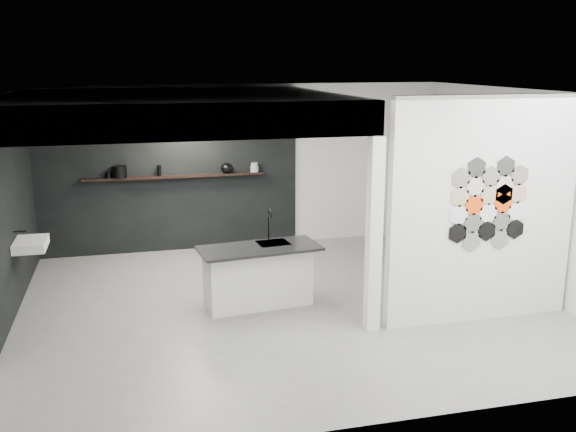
# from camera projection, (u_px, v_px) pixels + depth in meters

# --- Properties ---
(floor) EXTENTS (7.00, 6.00, 0.01)m
(floor) POSITION_uv_depth(u_px,v_px,m) (286.00, 305.00, 8.58)
(floor) COLOR slate
(partition_panel) EXTENTS (2.45, 0.15, 2.80)m
(partition_panel) POSITION_uv_depth(u_px,v_px,m) (482.00, 211.00, 7.83)
(partition_panel) COLOR silver
(partition_panel) RESTS_ON floor
(bay_clad_back) EXTENTS (4.40, 0.04, 2.35)m
(bay_clad_back) POSITION_uv_depth(u_px,v_px,m) (169.00, 183.00, 10.79)
(bay_clad_back) COLOR black
(bay_clad_back) RESTS_ON floor
(bay_clad_left) EXTENTS (0.04, 4.00, 2.35)m
(bay_clad_left) POSITION_uv_depth(u_px,v_px,m) (12.00, 218.00, 8.42)
(bay_clad_left) COLOR black
(bay_clad_left) RESTS_ON floor
(bulkhead) EXTENTS (4.40, 4.00, 0.40)m
(bulkhead) POSITION_uv_depth(u_px,v_px,m) (174.00, 109.00, 8.61)
(bulkhead) COLOR silver
(bulkhead) RESTS_ON corner_column
(corner_column) EXTENTS (0.16, 0.16, 2.35)m
(corner_column) POSITION_uv_depth(u_px,v_px,m) (374.00, 236.00, 7.55)
(corner_column) COLOR silver
(corner_column) RESTS_ON floor
(fascia_beam) EXTENTS (4.40, 0.16, 0.40)m
(fascia_beam) POSITION_uv_depth(u_px,v_px,m) (188.00, 122.00, 6.80)
(fascia_beam) COLOR silver
(fascia_beam) RESTS_ON corner_column
(wall_basin) EXTENTS (0.40, 0.60, 0.12)m
(wall_basin) POSITION_uv_depth(u_px,v_px,m) (31.00, 244.00, 8.36)
(wall_basin) COLOR silver
(wall_basin) RESTS_ON bay_clad_left
(display_shelf) EXTENTS (3.00, 0.15, 0.04)m
(display_shelf) POSITION_uv_depth(u_px,v_px,m) (175.00, 176.00, 10.68)
(display_shelf) COLOR black
(display_shelf) RESTS_ON bay_clad_back
(kitchen_island) EXTENTS (1.63, 0.86, 1.26)m
(kitchen_island) POSITION_uv_depth(u_px,v_px,m) (258.00, 275.00, 8.48)
(kitchen_island) COLOR silver
(kitchen_island) RESTS_ON floor
(stockpot) EXTENTS (0.30, 0.30, 0.19)m
(stockpot) POSITION_uv_depth(u_px,v_px,m) (119.00, 172.00, 10.45)
(stockpot) COLOR black
(stockpot) RESTS_ON display_shelf
(kettle) EXTENTS (0.26, 0.26, 0.17)m
(kettle) POSITION_uv_depth(u_px,v_px,m) (227.00, 168.00, 10.87)
(kettle) COLOR black
(kettle) RESTS_ON display_shelf
(glass_bowl) EXTENTS (0.15, 0.15, 0.10)m
(glass_bowl) POSITION_uv_depth(u_px,v_px,m) (255.00, 169.00, 10.99)
(glass_bowl) COLOR gray
(glass_bowl) RESTS_ON display_shelf
(glass_vase) EXTENTS (0.13, 0.13, 0.16)m
(glass_vase) POSITION_uv_depth(u_px,v_px,m) (255.00, 167.00, 10.98)
(glass_vase) COLOR gray
(glass_vase) RESTS_ON display_shelf
(bottle_dark) EXTENTS (0.08, 0.08, 0.18)m
(bottle_dark) POSITION_uv_depth(u_px,v_px,m) (159.00, 171.00, 10.60)
(bottle_dark) COLOR black
(bottle_dark) RESTS_ON display_shelf
(utensil_cup) EXTENTS (0.10, 0.10, 0.10)m
(utensil_cup) POSITION_uv_depth(u_px,v_px,m) (109.00, 175.00, 10.42)
(utensil_cup) COLOR black
(utensil_cup) RESTS_ON display_shelf
(hex_tile_cluster) EXTENTS (1.04, 0.02, 1.16)m
(hex_tile_cluster) POSITION_uv_depth(u_px,v_px,m) (489.00, 204.00, 7.73)
(hex_tile_cluster) COLOR black
(hex_tile_cluster) RESTS_ON partition_panel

